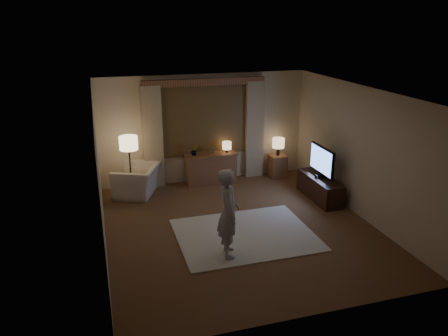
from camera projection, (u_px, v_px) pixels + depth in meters
name	position (u px, v px, depth m)	size (l,w,h in m)	color
room	(233.00, 154.00, 8.41)	(5.04, 5.54, 2.64)	brown
rug	(245.00, 235.00, 8.12)	(2.50, 2.00, 0.02)	beige
sideboard	(211.00, 169.00, 10.57)	(1.20, 0.40, 0.70)	brown
picture_frame	(211.00, 151.00, 10.42)	(0.16, 0.02, 0.20)	brown
plant	(194.00, 151.00, 10.30)	(0.17, 0.13, 0.30)	#999999
table_lamp_sideboard	(227.00, 146.00, 10.50)	(0.22, 0.22, 0.30)	black
floor_lamp	(129.00, 146.00, 9.52)	(0.40, 0.40, 1.39)	black
armchair	(137.00, 181.00, 9.86)	(1.03, 0.90, 0.67)	beige
side_table	(277.00, 166.00, 11.01)	(0.40, 0.40, 0.56)	brown
table_lamp_side	(278.00, 143.00, 10.82)	(0.30, 0.30, 0.44)	black
tv_stand	(320.00, 188.00, 9.67)	(0.45, 1.40, 0.50)	black
tv	(322.00, 161.00, 9.46)	(0.24, 0.97, 0.70)	black
person	(228.00, 213.00, 7.18)	(0.56, 0.37, 1.54)	#B8B1AA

